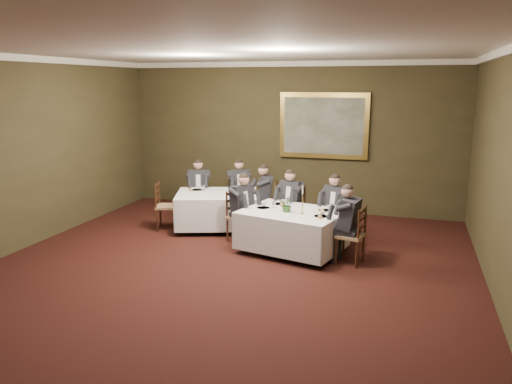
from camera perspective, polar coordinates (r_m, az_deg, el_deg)
The scene contains 26 objects.
ground at distance 7.71m, azimuth -5.16°, elevation -10.67°, with size 10.00×10.00×0.00m, color black.
ceiling at distance 7.11m, azimuth -5.73°, elevation 16.26°, with size 8.00×10.00×0.10m, color silver.
back_wall at distance 11.93m, azimuth 3.91°, elevation 6.26°, with size 8.00×0.10×3.50m, color #352F1A.
crown_molding at distance 7.11m, azimuth -5.72°, elevation 15.78°, with size 8.00×10.00×0.12m.
table_main at distance 9.04m, azimuth 4.16°, elevation -4.13°, with size 2.03×1.72×0.67m.
table_second at distance 10.49m, azimuth -4.47°, elevation -1.80°, with size 2.00×1.75×0.67m.
chair_main_backleft at distance 10.06m, azimuth 4.10°, elevation -3.39°, with size 0.54×0.53×1.00m.
diner_main_backleft at distance 9.99m, azimuth 4.09°, elevation -2.14°, with size 0.52×0.58×1.35m.
chair_main_backright at distance 9.69m, azimuth 9.09°, elevation -4.14°, with size 0.56×0.55×1.00m.
diner_main_backright at distance 9.62m, azimuth 9.10°, elevation -2.85°, with size 0.55×0.59×1.35m.
chair_main_endleft at distance 9.62m, azimuth -1.77°, elevation -4.10°, with size 0.58×0.59×1.00m.
diner_main_endleft at distance 9.55m, azimuth -1.74°, elevation -2.80°, with size 0.61×0.58×1.35m.
chair_main_endright at distance 8.66m, azimuth 10.75°, elevation -6.19°, with size 0.50×0.52×1.00m.
diner_main_endright at distance 8.60m, azimuth 10.74°, elevation -4.74°, with size 0.55×0.49×1.35m.
chair_sec_backleft at distance 11.40m, azimuth -6.50°, elevation -1.56°, with size 0.56×0.55×1.00m.
diner_sec_backleft at distance 11.33m, azimuth -6.53°, elevation -0.45°, with size 0.54×0.59×1.35m.
chair_sec_backright at distance 11.35m, azimuth -1.98°, elevation -1.54°, with size 0.59×0.58×1.00m.
diner_sec_backright at distance 11.29m, azimuth -1.98°, elevation -0.43°, with size 0.58×0.61×1.35m.
chair_sec_endright at distance 10.53m, azimuth 1.33°, elevation -2.65°, with size 0.51×0.52×1.00m.
diner_sec_endright at distance 10.47m, azimuth 1.27°, elevation -1.44°, with size 0.56×0.50×1.35m.
chair_sec_endleft at distance 10.64m, azimuth -10.18°, elevation -2.68°, with size 0.53×0.54×1.00m.
centerpiece at distance 8.86m, azimuth 3.60°, elevation -1.37°, with size 0.26×0.23×0.29m, color #2D5926.
candlestick at distance 8.75m, azimuth 5.32°, elevation -1.28°, with size 0.08×0.08×0.52m.
place_setting_table_main at distance 9.49m, azimuth 3.01°, elevation -1.15°, with size 0.33×0.31×0.14m.
place_setting_table_second at distance 10.79m, azimuth -6.48°, elevation 0.44°, with size 0.33×0.31×0.14m.
painting at distance 11.68m, azimuth 7.73°, elevation 7.51°, with size 2.06×0.09×1.51m.
Camera 1 is at (2.76, -6.54, 3.00)m, focal length 35.00 mm.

